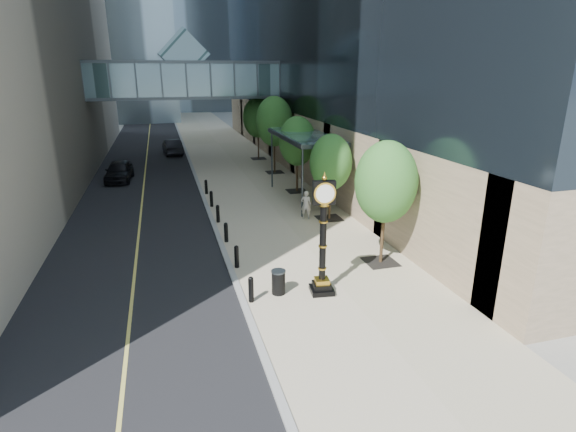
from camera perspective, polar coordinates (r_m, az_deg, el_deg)
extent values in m
plane|color=gray|center=(16.89, 5.21, -11.32)|extent=(320.00, 320.00, 0.00)
cube|color=black|center=(54.37, -17.38, 8.42)|extent=(8.00, 180.00, 0.02)
cube|color=tan|center=(54.72, -8.91, 9.09)|extent=(8.00, 180.00, 0.06)
cube|color=gray|center=(54.39, -13.13, 8.80)|extent=(0.25, 180.00, 0.07)
cube|color=slate|center=(41.80, -12.93, 16.49)|extent=(17.00, 4.00, 3.00)
cube|color=#383F44|center=(41.85, -12.79, 14.51)|extent=(17.00, 4.20, 0.25)
cube|color=#383F44|center=(41.80, -13.07, 18.48)|extent=(17.00, 4.20, 0.25)
cube|color=slate|center=(41.81, -13.14, 19.36)|extent=(4.24, 3.00, 4.24)
cube|color=#383F44|center=(29.40, 2.14, 10.03)|extent=(3.00, 8.00, 0.25)
cube|color=slate|center=(29.38, 2.15, 10.32)|extent=(2.80, 7.80, 0.06)
cylinder|color=#383F44|center=(25.93, 1.85, 4.24)|extent=(0.12, 0.12, 4.20)
cylinder|color=#383F44|center=(32.91, -2.06, 7.17)|extent=(0.12, 0.12, 4.20)
cylinder|color=black|center=(16.84, -4.71, -9.43)|extent=(0.20, 0.20, 0.90)
cylinder|color=black|center=(19.70, -6.53, -5.28)|extent=(0.20, 0.20, 0.90)
cylinder|color=black|center=(22.65, -7.87, -2.19)|extent=(0.20, 0.20, 0.90)
cylinder|color=black|center=(25.66, -8.89, 0.19)|extent=(0.20, 0.20, 0.90)
cylinder|color=black|center=(28.71, -9.69, 2.06)|extent=(0.20, 0.20, 0.90)
cylinder|color=black|center=(31.79, -10.35, 3.57)|extent=(0.20, 0.20, 0.90)
cube|color=black|center=(20.68, 11.66, -5.72)|extent=(1.40, 1.40, 0.02)
cylinder|color=#422D1C|center=(20.15, 11.91, -1.97)|extent=(0.14, 0.14, 2.90)
ellipsoid|color=#2C6625|center=(19.52, 12.33, 4.23)|extent=(2.66, 2.66, 3.54)
cube|color=black|center=(26.21, 5.25, -0.30)|extent=(1.40, 1.40, 0.02)
cylinder|color=#422D1C|center=(25.84, 5.33, 2.43)|extent=(0.14, 0.14, 2.60)
ellipsoid|color=#2C6625|center=(25.38, 5.46, 6.81)|extent=(2.39, 2.39, 3.18)
cube|color=black|center=(32.11, 1.14, 3.20)|extent=(1.40, 1.40, 0.02)
cylinder|color=#422D1C|center=(31.79, 1.15, 5.62)|extent=(0.14, 0.14, 2.80)
ellipsoid|color=#2C6625|center=(31.40, 1.18, 9.49)|extent=(2.57, 2.57, 3.42)
cube|color=black|center=(38.21, -1.69, 5.58)|extent=(1.40, 1.40, 0.02)
cylinder|color=#422D1C|center=(37.89, -1.72, 8.03)|extent=(0.14, 0.14, 3.34)
ellipsoid|color=#2C6625|center=(37.53, -1.75, 11.91)|extent=(3.06, 3.06, 4.08)
cube|color=black|center=(44.42, -3.75, 7.30)|extent=(1.40, 1.40, 0.02)
cylinder|color=#422D1C|center=(44.16, -3.79, 9.27)|extent=(0.14, 0.14, 3.11)
ellipsoid|color=#2C6625|center=(43.86, -3.86, 12.37)|extent=(2.85, 2.85, 3.80)
cube|color=black|center=(17.67, 4.29, -9.34)|extent=(0.97, 0.97, 0.19)
cube|color=black|center=(17.58, 4.30, -8.78)|extent=(0.76, 0.76, 0.19)
cube|color=gold|center=(17.49, 4.32, -8.21)|extent=(0.59, 0.59, 0.19)
cylinder|color=black|center=(16.85, 4.45, -3.35)|extent=(0.25, 0.25, 2.99)
cube|color=black|center=(16.26, 4.61, 2.99)|extent=(0.85, 0.39, 0.87)
cylinder|color=white|center=(16.41, 4.40, 3.13)|extent=(0.67, 0.12, 0.67)
cylinder|color=white|center=(16.10, 4.81, 2.84)|extent=(0.67, 0.12, 0.67)
sphere|color=gold|center=(16.13, 4.65, 4.81)|extent=(0.19, 0.19, 0.19)
cylinder|color=black|center=(17.37, -1.22, -8.48)|extent=(0.68, 0.68, 0.90)
imported|color=#ADA89E|center=(25.88, 2.29, 1.44)|extent=(0.70, 0.57, 1.67)
imported|color=black|center=(37.64, -20.67, 5.38)|extent=(2.15, 4.68, 1.56)
imported|color=black|center=(48.35, -14.47, 8.50)|extent=(2.05, 4.77, 1.53)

